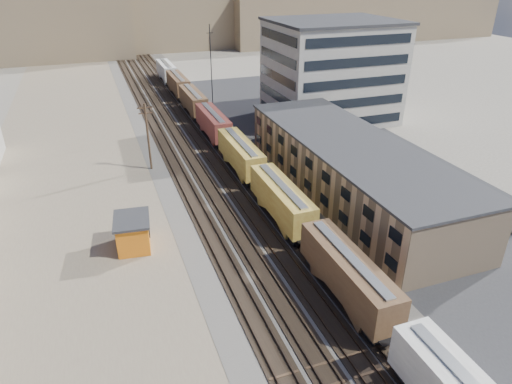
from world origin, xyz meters
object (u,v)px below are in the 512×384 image
object	(u,v)px
freight_train	(226,137)
utility_pole_north	(148,135)
maintenance_shed	(133,232)
parked_car_blue	(337,124)

from	to	relation	value
freight_train	utility_pole_north	distance (m)	12.75
maintenance_shed	parked_car_blue	distance (m)	48.96
utility_pole_north	parked_car_blue	bearing A→B (deg)	11.87
freight_train	maintenance_shed	world-z (taller)	freight_train
freight_train	parked_car_blue	xyz separation A→B (m)	(23.10, 5.20, -2.04)
freight_train	utility_pole_north	bearing A→B (deg)	-169.67
utility_pole_north	parked_car_blue	distance (m)	36.46
maintenance_shed	parked_car_blue	bearing A→B (deg)	34.70
freight_train	maintenance_shed	xyz separation A→B (m)	(-17.14, -22.66, -0.98)
freight_train	parked_car_blue	distance (m)	23.77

